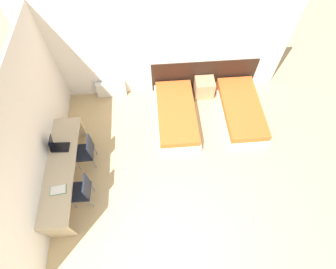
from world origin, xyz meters
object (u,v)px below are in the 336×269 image
Objects in this scene: bed_near_door at (241,111)px; nightstand at (204,88)px; laptop at (57,146)px; chair_near_laptop at (86,151)px; bed_near_window at (176,115)px; chair_near_notebook at (83,190)px.

bed_near_door is 1.13m from nightstand.
laptop reaches higher than bed_near_door.
bed_near_window is at bearing 26.04° from chair_near_laptop.
nightstand reaches higher than bed_near_door.
laptop reaches higher than bed_near_window.
chair_near_laptop is 1.00× the size of chair_near_notebook.
chair_near_notebook reaches higher than nightstand.
chair_near_laptop reaches higher than bed_near_window.
nightstand is 3.39m from chair_near_laptop.
chair_near_notebook is (-2.86, -2.67, 0.26)m from nightstand.
bed_near_door is at bearing 0.00° from bed_near_window.
chair_near_notebook is at bearing -57.26° from laptop.
nightstand is at bearing 31.65° from chair_near_laptop.
bed_near_door is (1.63, 0.00, 0.00)m from bed_near_window.
laptop reaches higher than nightstand.
chair_near_laptop is (-3.68, -1.02, 0.32)m from bed_near_door.
bed_near_window is at bearing 180.00° from bed_near_door.
chair_near_notebook is at bearing -90.42° from chair_near_laptop.
laptop is at bearing -151.94° from nightstand.
chair_near_notebook is at bearing -152.67° from bed_near_door.
bed_near_door is 5.39× the size of laptop.
chair_near_laptop is at bearing -153.54° from bed_near_window.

